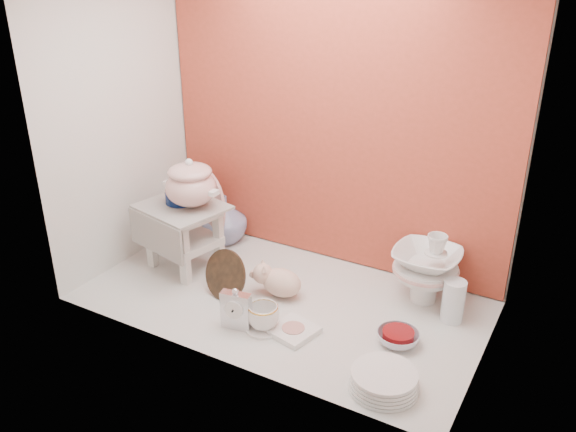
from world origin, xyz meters
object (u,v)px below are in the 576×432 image
Objects in this scene: blue_white_vase at (224,219)px; gold_rim_teacup at (263,316)px; dinner_plate_stack at (384,380)px; plush_pig at (282,282)px; soup_tureen at (191,183)px; step_stool at (184,237)px; floral_platter at (201,206)px; mantel_clock at (236,309)px; porcelain_tower at (426,267)px; crystal_bowl at (398,338)px.

gold_rim_teacup is at bearing -44.09° from blue_white_vase.
blue_white_vase is 1.01× the size of dinner_plate_stack.
soup_tureen is at bearing -174.03° from plush_pig.
step_stool is 1.38× the size of soup_tureen.
plush_pig is at bearing -22.82° from floral_platter.
blue_white_vase reaches higher than plush_pig.
plush_pig is (0.66, -0.28, -0.14)m from floral_platter.
dinner_plate_stack is (1.21, -0.37, -0.13)m from step_stool.
blue_white_vase is (-0.05, 0.31, -0.33)m from soup_tureen.
gold_rim_teacup is at bearing -26.69° from soup_tureen.
step_stool is 0.57m from plush_pig.
gold_rim_teacup is at bearing 13.48° from mantel_clock.
porcelain_tower reaches higher than step_stool.
soup_tureen reaches higher than mantel_clock.
dinner_plate_stack is (0.58, -0.10, -0.03)m from gold_rim_teacup.
step_stool is at bearing -172.07° from plush_pig.
soup_tureen is at bearing 161.41° from dinner_plate_stack.
floral_platter is at bearing 120.33° from soup_tureen.
gold_rim_teacup is at bearing -11.06° from step_stool.
floral_platter is 0.14m from blue_white_vase.
crystal_bowl is at bearing 99.84° from dinner_plate_stack.
mantel_clock is at bearing -51.41° from blue_white_vase.
mantel_clock reaches higher than crystal_bowl.
porcelain_tower is (0.62, 0.61, 0.08)m from mantel_clock.
soup_tureen is 0.68m from mantel_clock.
crystal_bowl is at bearing -5.35° from soup_tureen.
floral_platter is at bearing 165.66° from plush_pig.
floral_platter is at bearing 153.73° from dinner_plate_stack.
plush_pig is at bearing -2.51° from soup_tureen.
blue_white_vase is 1.07× the size of plush_pig.
step_stool is 0.29m from soup_tureen.
plush_pig is 0.74m from dinner_plate_stack.
floral_platter is 1.61× the size of dinner_plate_stack.
plush_pig is (0.04, 0.31, -0.02)m from mantel_clock.
floral_platter is 2.21× the size of mantel_clock.
step_stool is at bearing -90.51° from blue_white_vase.
blue_white_vase is (0.00, 0.33, -0.04)m from step_stool.
crystal_bowl is 0.40m from porcelain_tower.
porcelain_tower is at bearing -2.11° from blue_white_vase.
crystal_bowl is at bearing 10.42° from mantel_clock.
soup_tureen reaches higher than gold_rim_teacup.
soup_tureen is 0.64m from plush_pig.
blue_white_vase is at bearing 119.04° from mantel_clock.
dinner_plate_stack is 0.68m from porcelain_tower.
soup_tureen reaches higher than dinner_plate_stack.
mantel_clock is 0.73× the size of dinner_plate_stack.
plush_pig is 0.28m from gold_rim_teacup.
mantel_clock is (0.52, -0.65, -0.04)m from blue_white_vase.
step_stool is 1.15× the size of porcelain_tower.
blue_white_vase is at bearing 98.33° from soup_tureen.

